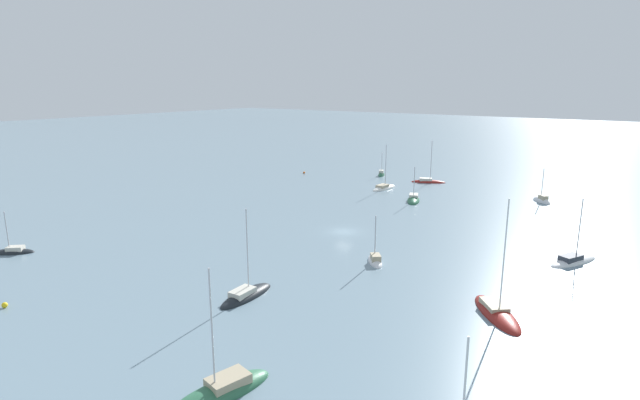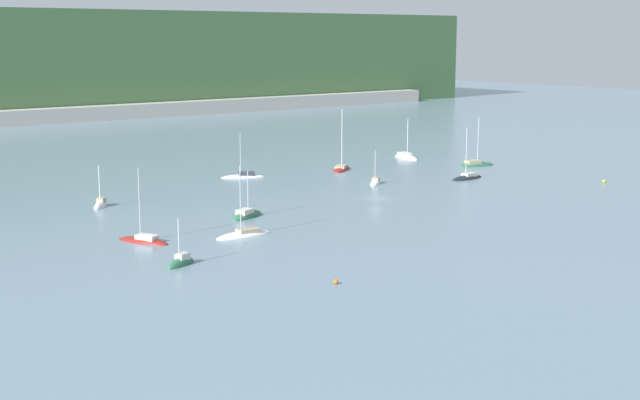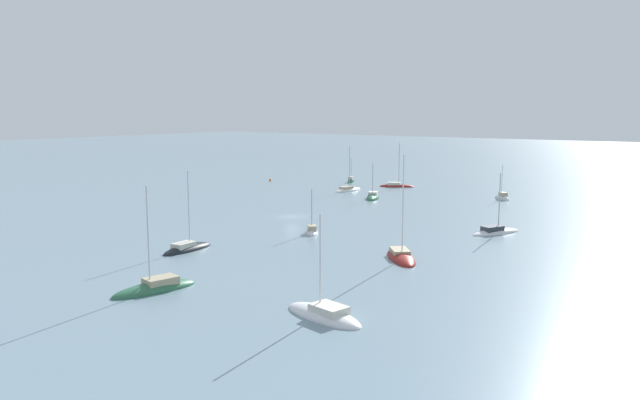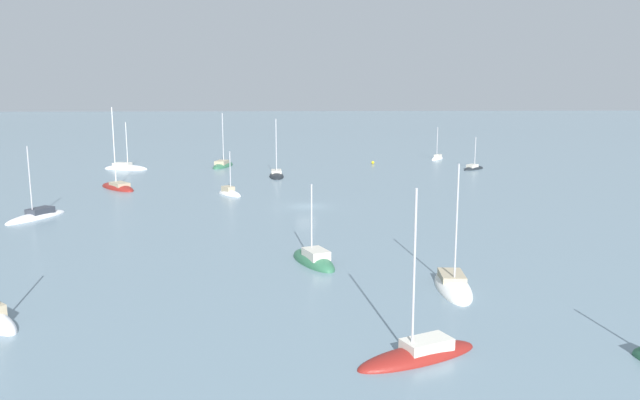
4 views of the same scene
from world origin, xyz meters
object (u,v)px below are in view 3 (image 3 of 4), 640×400
object	(u,v)px
sailboat_10	(312,232)
sailboat_1	(401,258)
sailboat_4	(373,198)
sailboat_2	(495,233)
sailboat_3	(351,182)
mooring_buoy_0	(270,180)
sailboat_7	(397,186)
sailboat_6	(324,316)
sailboat_11	(187,249)
sailboat_12	(502,199)
sailboat_5	(155,290)
sailboat_8	(348,190)

from	to	relation	value
sailboat_10	sailboat_1	bearing A→B (deg)	-149.13
sailboat_4	sailboat_2	bearing A→B (deg)	34.83
sailboat_10	sailboat_3	bearing A→B (deg)	-11.81
sailboat_3	mooring_buoy_0	xyz separation A→B (m)	(9.28, -17.54, 0.16)
sailboat_3	mooring_buoy_0	distance (m)	19.85
sailboat_3	sailboat_7	xyz separation A→B (m)	(2.01, 13.47, 0.00)
sailboat_6	sailboat_11	xyz separation A→B (m)	(-10.87, -28.18, 0.00)
sailboat_6	sailboat_12	bearing A→B (deg)	-69.22
mooring_buoy_0	sailboat_1	bearing A→B (deg)	50.29
sailboat_4	sailboat_12	distance (m)	25.03
sailboat_7	sailboat_11	bearing A→B (deg)	-106.87
sailboat_5	sailboat_10	distance (m)	31.76
sailboat_10	sailboat_5	bearing A→B (deg)	148.53
sailboat_4	sailboat_7	bearing A→B (deg)	172.37
sailboat_11	sailboat_2	bearing A→B (deg)	-43.06
sailboat_2	sailboat_7	distance (m)	54.37
sailboat_5	sailboat_4	bearing A→B (deg)	-154.47
sailboat_7	sailboat_8	distance (m)	13.31
sailboat_3	sailboat_12	world-z (taller)	sailboat_12
sailboat_3	sailboat_5	size ratio (longest dim) A/B	0.61
sailboat_3	sailboat_8	size ratio (longest dim) A/B	0.64
sailboat_7	sailboat_8	size ratio (longest dim) A/B	1.01
sailboat_7	mooring_buoy_0	world-z (taller)	sailboat_7
sailboat_3	sailboat_12	size ratio (longest dim) A/B	0.88
sailboat_4	sailboat_12	world-z (taller)	sailboat_4
sailboat_4	sailboat_12	size ratio (longest dim) A/B	1.03
sailboat_3	sailboat_4	distance (m)	28.62
sailboat_5	sailboat_6	distance (m)	17.86
sailboat_5	sailboat_12	distance (m)	80.30
sailboat_1	mooring_buoy_0	distance (m)	83.72
sailboat_5	sailboat_3	bearing A→B (deg)	-146.23
sailboat_2	sailboat_5	size ratio (longest dim) A/B	0.83
sailboat_11	mooring_buoy_0	distance (m)	76.63
sailboat_2	sailboat_10	size ratio (longest dim) A/B	1.33
sailboat_5	sailboat_8	bearing A→B (deg)	-148.17
sailboat_6	mooring_buoy_0	world-z (taller)	sailboat_6
sailboat_7	sailboat_12	world-z (taller)	sailboat_7
sailboat_1	sailboat_3	size ratio (longest dim) A/B	1.93
sailboat_6	mooring_buoy_0	xyz separation A→B (m)	(-75.70, -69.02, 0.17)
sailboat_3	sailboat_5	bearing A→B (deg)	178.65
sailboat_8	sailboat_11	distance (m)	61.67
sailboat_7	sailboat_10	bearing A→B (deg)	-98.24
sailboat_6	mooring_buoy_0	size ratio (longest dim) A/B	17.36
sailboat_4	sailboat_11	xyz separation A→B (m)	(52.53, 4.51, 0.00)
sailboat_3	sailboat_7	distance (m)	13.62
sailboat_3	sailboat_10	distance (m)	63.78
sailboat_12	mooring_buoy_0	distance (m)	57.30
sailboat_7	mooring_buoy_0	bearing A→B (deg)	168.56
sailboat_8	sailboat_10	size ratio (longest dim) A/B	1.51
sailboat_8	sailboat_3	bearing A→B (deg)	34.73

